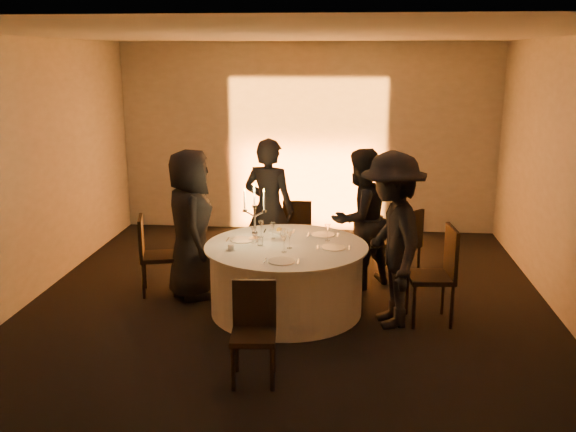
# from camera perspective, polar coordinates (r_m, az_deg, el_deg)

# --- Properties ---
(floor) EXTENTS (7.00, 7.00, 0.00)m
(floor) POSITION_cam_1_polar(r_m,az_deg,el_deg) (7.30, -0.15, -8.40)
(floor) COLOR black
(floor) RESTS_ON ground
(ceiling) EXTENTS (7.00, 7.00, 0.00)m
(ceiling) POSITION_cam_1_polar(r_m,az_deg,el_deg) (6.75, -0.17, 15.84)
(ceiling) COLOR silver
(ceiling) RESTS_ON wall_back
(wall_back) EXTENTS (7.00, 0.00, 7.00)m
(wall_back) POSITION_cam_1_polar(r_m,az_deg,el_deg) (10.31, 1.75, 6.92)
(wall_back) COLOR #B2AEA6
(wall_back) RESTS_ON floor
(wall_front) EXTENTS (7.00, 0.00, 7.00)m
(wall_front) POSITION_cam_1_polar(r_m,az_deg,el_deg) (3.53, -5.77, -7.62)
(wall_front) COLOR #B2AEA6
(wall_front) RESTS_ON floor
(wall_left) EXTENTS (0.00, 7.00, 7.00)m
(wall_left) POSITION_cam_1_polar(r_m,az_deg,el_deg) (7.75, -22.85, 3.38)
(wall_left) COLOR #B2AEA6
(wall_left) RESTS_ON floor
(uplighter_fixture) EXTENTS (0.25, 0.12, 0.10)m
(uplighter_fixture) POSITION_cam_1_polar(r_m,az_deg,el_deg) (10.31, 1.58, -1.31)
(uplighter_fixture) COLOR black
(uplighter_fixture) RESTS_ON floor
(banquet_table) EXTENTS (1.80, 1.80, 0.77)m
(banquet_table) POSITION_cam_1_polar(r_m,az_deg,el_deg) (7.16, -0.15, -5.56)
(banquet_table) COLOR black
(banquet_table) RESTS_ON floor
(chair_left) EXTENTS (0.51, 0.51, 0.95)m
(chair_left) POSITION_cam_1_polar(r_m,az_deg,el_deg) (7.82, -12.06, -3.02)
(chair_left) COLOR black
(chair_left) RESTS_ON floor
(chair_back_left) EXTENTS (0.39, 0.39, 0.89)m
(chair_back_left) POSITION_cam_1_polar(r_m,az_deg,el_deg) (8.82, 0.87, -0.97)
(chair_back_left) COLOR black
(chair_back_left) RESTS_ON floor
(chair_back_right) EXTENTS (0.56, 0.56, 0.91)m
(chair_back_right) POSITION_cam_1_polar(r_m,az_deg,el_deg) (8.28, 10.39, -2.14)
(chair_back_right) COLOR black
(chair_back_right) RESTS_ON floor
(chair_right) EXTENTS (0.50, 0.50, 1.05)m
(chair_right) POSITION_cam_1_polar(r_m,az_deg,el_deg) (7.00, 13.27, -4.61)
(chair_right) COLOR black
(chair_right) RESTS_ON floor
(chair_front) EXTENTS (0.42, 0.42, 0.88)m
(chair_front) POSITION_cam_1_polar(r_m,az_deg,el_deg) (5.71, -3.06, -9.70)
(chair_front) COLOR black
(chair_front) RESTS_ON floor
(guest_left) EXTENTS (0.80, 0.99, 1.76)m
(guest_left) POSITION_cam_1_polar(r_m,az_deg,el_deg) (7.56, -8.65, -0.72)
(guest_left) COLOR black
(guest_left) RESTS_ON floor
(guest_back_left) EXTENTS (0.75, 0.60, 1.81)m
(guest_back_left) POSITION_cam_1_polar(r_m,az_deg,el_deg) (8.11, -1.70, 0.62)
(guest_back_left) COLOR black
(guest_back_left) RESTS_ON floor
(guest_back_right) EXTENTS (1.06, 1.05, 1.72)m
(guest_back_right) POSITION_cam_1_polar(r_m,az_deg,el_deg) (7.85, 6.39, -0.24)
(guest_back_right) COLOR black
(guest_back_right) RESTS_ON floor
(guest_right) EXTENTS (0.93, 1.32, 1.86)m
(guest_right) POSITION_cam_1_polar(r_m,az_deg,el_deg) (6.75, 9.19, -2.13)
(guest_right) COLOR black
(guest_right) RESTS_ON floor
(plate_left) EXTENTS (0.36, 0.27, 0.01)m
(plate_left) POSITION_cam_1_polar(r_m,az_deg,el_deg) (7.23, -4.06, -2.13)
(plate_left) COLOR white
(plate_left) RESTS_ON banquet_table
(plate_back_left) EXTENTS (0.36, 0.25, 0.08)m
(plate_back_left) POSITION_cam_1_polar(r_m,az_deg,el_deg) (7.57, -0.79, -1.27)
(plate_back_left) COLOR white
(plate_back_left) RESTS_ON banquet_table
(plate_back_right) EXTENTS (0.35, 0.28, 0.01)m
(plate_back_right) POSITION_cam_1_polar(r_m,az_deg,el_deg) (7.43, 3.13, -1.67)
(plate_back_right) COLOR white
(plate_back_right) RESTS_ON banquet_table
(plate_right) EXTENTS (0.36, 0.27, 0.01)m
(plate_right) POSITION_cam_1_polar(r_m,az_deg,el_deg) (6.95, 4.05, -2.81)
(plate_right) COLOR white
(plate_right) RESTS_ON banquet_table
(plate_front) EXTENTS (0.36, 0.27, 0.01)m
(plate_front) POSITION_cam_1_polar(r_m,az_deg,el_deg) (6.49, -0.59, -4.04)
(plate_front) COLOR white
(plate_front) RESTS_ON banquet_table
(coffee_cup) EXTENTS (0.11, 0.11, 0.07)m
(coffee_cup) POSITION_cam_1_polar(r_m,az_deg,el_deg) (6.89, -5.09, -2.79)
(coffee_cup) COLOR white
(coffee_cup) RESTS_ON banquet_table
(candelabra) EXTENTS (0.27, 0.13, 0.65)m
(candelabra) POSITION_cam_1_polar(r_m,az_deg,el_deg) (7.21, -2.99, -0.38)
(candelabra) COLOR silver
(candelabra) RESTS_ON banquet_table
(wine_glass_a) EXTENTS (0.07, 0.07, 0.19)m
(wine_glass_a) POSITION_cam_1_polar(r_m,az_deg,el_deg) (6.76, -0.36, -2.13)
(wine_glass_a) COLOR white
(wine_glass_a) RESTS_ON banquet_table
(wine_glass_b) EXTENTS (0.07, 0.07, 0.19)m
(wine_glass_b) POSITION_cam_1_polar(r_m,az_deg,el_deg) (6.89, 0.13, -1.80)
(wine_glass_b) COLOR white
(wine_glass_b) RESTS_ON banquet_table
(wine_glass_c) EXTENTS (0.07, 0.07, 0.19)m
(wine_glass_c) POSITION_cam_1_polar(r_m,az_deg,el_deg) (7.07, -3.07, -1.40)
(wine_glass_c) COLOR white
(wine_glass_c) RESTS_ON banquet_table
(wine_glass_d) EXTENTS (0.07, 0.07, 0.19)m
(wine_glass_d) POSITION_cam_1_polar(r_m,az_deg,el_deg) (7.18, 3.54, -1.17)
(wine_glass_d) COLOR white
(wine_glass_d) RESTS_ON banquet_table
(wine_glass_e) EXTENTS (0.07, 0.07, 0.19)m
(wine_glass_e) POSITION_cam_1_polar(r_m,az_deg,el_deg) (7.32, -2.40, -0.84)
(wine_glass_e) COLOR white
(wine_glass_e) RESTS_ON banquet_table
(wine_glass_f) EXTENTS (0.07, 0.07, 0.19)m
(wine_glass_f) POSITION_cam_1_polar(r_m,az_deg,el_deg) (7.25, -1.36, -0.98)
(wine_glass_f) COLOR white
(wine_glass_f) RESTS_ON banquet_table
(tumbler_a) EXTENTS (0.07, 0.07, 0.09)m
(tumbler_a) POSITION_cam_1_polar(r_m,az_deg,el_deg) (7.03, -2.49, -2.26)
(tumbler_a) COLOR white
(tumbler_a) RESTS_ON banquet_table
(tumbler_b) EXTENTS (0.07, 0.07, 0.09)m
(tumbler_b) POSITION_cam_1_polar(r_m,az_deg,el_deg) (7.35, -0.48, -1.53)
(tumbler_b) COLOR white
(tumbler_b) RESTS_ON banquet_table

